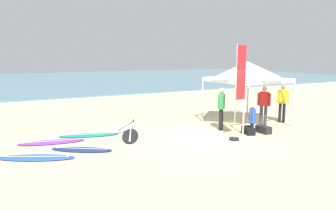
{
  "coord_description": "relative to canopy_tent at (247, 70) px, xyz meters",
  "views": [
    {
      "loc": [
        -6.46,
        -9.24,
        2.97
      ],
      "look_at": [
        -0.41,
        1.81,
        1.0
      ],
      "focal_mm": 33.45,
      "sensor_mm": 36.0,
      "label": 1
    }
  ],
  "objects": [
    {
      "name": "gear_bag_near_tent",
      "position": [
        -0.52,
        -1.59,
        -2.25
      ],
      "size": [
        0.33,
        0.61,
        0.28
      ],
      "primitive_type": "cube",
      "rotation": [
        0.0,
        0.0,
        1.55
      ],
      "color": "#232328",
      "rests_on": "ground"
    },
    {
      "name": "surfboard_teal",
      "position": [
        -6.62,
        1.23,
        -2.35
      ],
      "size": [
        2.28,
        1.19,
        0.19
      ],
      "color": "#19847F",
      "rests_on": "ground"
    },
    {
      "name": "banner_flag",
      "position": [
        -2.1,
        -1.85,
        -0.81
      ],
      "size": [
        0.6,
        0.36,
        3.4
      ],
      "color": "#99999E",
      "rests_on": "ground"
    },
    {
      "name": "surfboard_white",
      "position": [
        -4.85,
        1.93,
        -2.35
      ],
      "size": [
        1.91,
        2.04,
        0.19
      ],
      "color": "white",
      "rests_on": "ground"
    },
    {
      "name": "person_green",
      "position": [
        -1.67,
        -0.39,
        -1.4
      ],
      "size": [
        0.44,
        0.4,
        1.71
      ],
      "color": "black",
      "rests_on": "ground"
    },
    {
      "name": "person_blue",
      "position": [
        -0.99,
        -1.45,
        -1.73
      ],
      "size": [
        0.4,
        0.45,
        1.2
      ],
      "color": "#2D2D33",
      "rests_on": "ground"
    },
    {
      "name": "person_red",
      "position": [
        0.39,
        -0.67,
        -1.4
      ],
      "size": [
        0.39,
        0.46,
        1.71
      ],
      "color": "#383842",
      "rests_on": "ground"
    },
    {
      "name": "ground_plane",
      "position": [
        -3.05,
        -1.0,
        -2.39
      ],
      "size": [
        80.0,
        80.0,
        0.0
      ],
      "primitive_type": "plane",
      "color": "beige"
    },
    {
      "name": "gear_bag_by_pole",
      "position": [
        -1.16,
        -1.43,
        -2.25
      ],
      "size": [
        0.49,
        0.67,
        0.28
      ],
      "primitive_type": "cube",
      "rotation": [
        0.0,
        0.0,
        1.26
      ],
      "color": "black",
      "rests_on": "ground"
    },
    {
      "name": "sea",
      "position": [
        -3.05,
        30.25,
        -2.34
      ],
      "size": [
        80.0,
        36.0,
        0.1
      ],
      "primitive_type": "cube",
      "color": "#568499",
      "rests_on": "ground"
    },
    {
      "name": "surfboard_navy",
      "position": [
        -7.32,
        -0.5,
        -2.35
      ],
      "size": [
        1.93,
        1.59,
        0.19
      ],
      "color": "navy",
      "rests_on": "ground"
    },
    {
      "name": "person_yellow",
      "position": [
        1.69,
        -0.52,
        -1.4
      ],
      "size": [
        0.49,
        0.37,
        1.71
      ],
      "color": "black",
      "rests_on": "ground"
    },
    {
      "name": "surfboard_black",
      "position": [
        -5.29,
        0.42,
        -2.35
      ],
      "size": [
        1.42,
        2.28,
        0.19
      ],
      "color": "black",
      "rests_on": "ground"
    },
    {
      "name": "surfboard_blue",
      "position": [
        -8.67,
        -0.67,
        -2.35
      ],
      "size": [
        2.29,
        1.6,
        0.19
      ],
      "color": "blue",
      "rests_on": "ground"
    },
    {
      "name": "surfboard_purple",
      "position": [
        -8.02,
        0.88,
        -2.35
      ],
      "size": [
        2.28,
        1.03,
        0.19
      ],
      "color": "purple",
      "rests_on": "ground"
    },
    {
      "name": "canopy_tent",
      "position": [
        0.0,
        0.0,
        0.0
      ],
      "size": [
        2.85,
        2.85,
        2.75
      ],
      "color": "#B7B7BC",
      "rests_on": "ground"
    }
  ]
}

